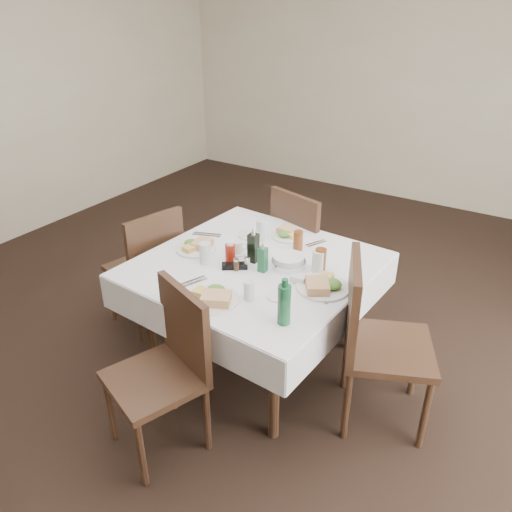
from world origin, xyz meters
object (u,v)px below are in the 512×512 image
at_px(oil_cruet_green, 263,259).
at_px(dining_table, 255,274).
at_px(oil_cruet_dark, 253,247).
at_px(water_s, 249,290).
at_px(chair_south, 169,361).
at_px(chair_west, 150,263).
at_px(water_w, 205,253).
at_px(water_n, 262,230).
at_px(bread_basket, 289,261).
at_px(green_bottle, 284,304).
at_px(chair_north, 304,242).
at_px(chair_east, 372,334).
at_px(water_e, 318,261).
at_px(coffee_mug, 238,248).
at_px(ketchup_bottle, 230,252).

bearing_deg(oil_cruet_green, dining_table, 147.13).
bearing_deg(oil_cruet_dark, water_s, -60.64).
xyz_separation_m(chair_south, chair_west, (-0.84, 0.76, -0.00)).
bearing_deg(water_w, water_n, 75.60).
height_order(water_s, bread_basket, water_s).
bearing_deg(bread_basket, chair_west, -172.23).
bearing_deg(dining_table, green_bottle, -44.73).
distance_m(chair_south, green_bottle, 0.69).
xyz_separation_m(chair_north, oil_cruet_green, (0.15, -0.85, 0.29)).
bearing_deg(dining_table, chair_east, -5.61).
bearing_deg(water_w, green_bottle, -22.26).
relative_size(chair_east, chair_west, 1.09).
relative_size(dining_table, chair_north, 1.47).
bearing_deg(water_e, water_s, -110.71).
distance_m(chair_west, water_w, 0.67).
bearing_deg(coffee_mug, oil_cruet_green, -23.31).
height_order(chair_south, oil_cruet_green, oil_cruet_green).
xyz_separation_m(chair_north, water_w, (-0.21, -0.95, 0.27)).
xyz_separation_m(water_n, oil_cruet_green, (0.24, -0.38, 0.01)).
bearing_deg(oil_cruet_green, chair_north, 99.87).
bearing_deg(coffee_mug, chair_south, -80.58).
relative_size(chair_west, water_s, 8.39).
xyz_separation_m(chair_west, coffee_mug, (0.69, 0.12, 0.26)).
relative_size(dining_table, water_w, 10.54).
xyz_separation_m(water_n, ketchup_bottle, (-0.00, -0.38, -0.01)).
bearing_deg(water_e, oil_cruet_dark, -165.65).
height_order(chair_east, water_n, chair_east).
relative_size(oil_cruet_green, ketchup_bottle, 1.45).
bearing_deg(dining_table, water_w, -149.02).
bearing_deg(coffee_mug, oil_cruet_dark, -14.25).
bearing_deg(chair_south, chair_west, 137.98).
height_order(water_w, ketchup_bottle, ketchup_bottle).
distance_m(chair_north, bread_basket, 0.79).
relative_size(dining_table, chair_east, 1.40).
bearing_deg(chair_north, ketchup_bottle, -96.17).
relative_size(oil_cruet_dark, oil_cruet_green, 1.19).
bearing_deg(water_w, dining_table, 30.98).
xyz_separation_m(chair_west, water_n, (0.72, 0.38, 0.29)).
xyz_separation_m(chair_north, green_bottle, (0.52, -1.25, 0.31)).
xyz_separation_m(chair_south, water_s, (0.22, 0.45, 0.27)).
bearing_deg(green_bottle, bread_basket, 116.56).
xyz_separation_m(chair_west, oil_cruet_green, (0.95, 0.01, 0.31)).
bearing_deg(bread_basket, water_n, 145.08).
relative_size(ketchup_bottle, green_bottle, 0.53).
relative_size(water_s, bread_basket, 0.53).
relative_size(chair_north, green_bottle, 3.78).
distance_m(chair_south, oil_cruet_dark, 0.90).
relative_size(water_s, coffee_mug, 0.96).
relative_size(dining_table, oil_cruet_green, 7.19).
xyz_separation_m(chair_south, bread_basket, (0.22, 0.90, 0.25)).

